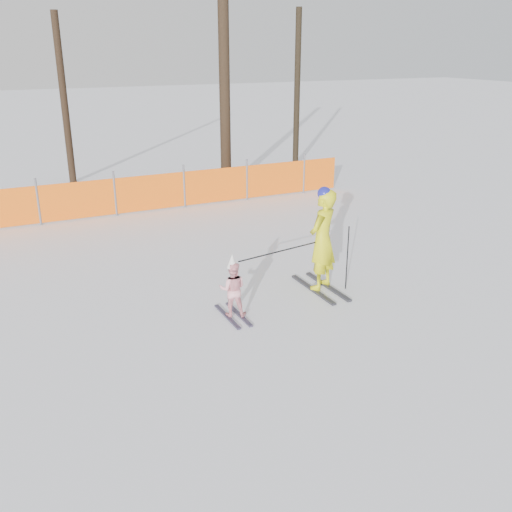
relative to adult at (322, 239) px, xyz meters
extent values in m
plane|color=white|center=(-1.50, -0.73, -1.02)|extent=(120.00, 120.00, 0.00)
cube|color=black|center=(-0.17, 0.00, -1.00)|extent=(0.09, 1.51, 0.04)
cube|color=black|center=(0.17, 0.00, -1.00)|extent=(0.09, 1.51, 0.04)
imported|color=yellow|center=(0.00, 0.00, -0.01)|extent=(0.85, 0.76, 1.94)
sphere|color=navy|center=(0.00, 0.00, 0.89)|extent=(0.25, 0.25, 0.25)
cube|color=black|center=(-2.12, -0.35, -1.00)|extent=(0.09, 1.02, 0.03)
cube|color=black|center=(-1.90, -0.35, -1.00)|extent=(0.09, 1.02, 0.03)
imported|color=#FFA6B1|center=(-2.01, -0.35, -0.50)|extent=(0.59, 0.54, 0.97)
cone|color=silver|center=(-2.01, -0.35, 0.02)|extent=(0.19, 0.19, 0.24)
cylinder|color=black|center=(0.45, -0.20, -0.38)|extent=(0.02, 0.02, 1.27)
cylinder|color=black|center=(-1.00, -0.18, -0.02)|extent=(1.76, 0.33, 0.02)
cylinder|color=#595960|center=(-4.39, 6.82, -0.39)|extent=(0.06, 0.06, 1.25)
cylinder|color=#595960|center=(-2.39, 6.82, -0.39)|extent=(0.06, 0.06, 1.25)
cylinder|color=#595960|center=(-0.39, 6.82, -0.39)|extent=(0.06, 0.06, 1.25)
cylinder|color=#595960|center=(1.61, 6.82, -0.39)|extent=(0.06, 0.06, 1.25)
cylinder|color=#595960|center=(3.61, 6.82, -0.39)|extent=(0.06, 0.06, 1.25)
cube|color=#FF640D|center=(-2.82, 6.82, -0.47)|extent=(15.14, 0.03, 1.00)
cylinder|color=black|center=(1.57, 8.36, 2.42)|extent=(0.34, 0.34, 6.87)
cylinder|color=black|center=(5.58, 10.84, 1.86)|extent=(0.23, 0.23, 5.76)
cylinder|color=black|center=(-2.81, 11.59, 1.73)|extent=(0.24, 0.24, 5.50)
camera|label=1|loc=(-5.56, -8.60, 3.43)|focal=40.00mm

